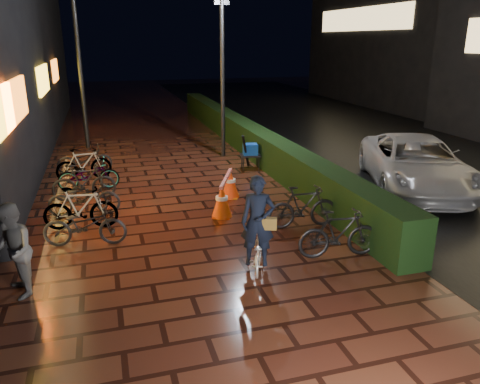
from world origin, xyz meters
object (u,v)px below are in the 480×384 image
object	(u,v)px
van	(416,163)
cart_assembly	(250,151)
cyclist	(258,235)
traffic_barrier	(226,192)
bystander_person	(13,251)

from	to	relation	value
van	cart_assembly	xyz separation A→B (m)	(-3.67, 3.16, -0.12)
cyclist	cart_assembly	bearing A→B (deg)	73.61
van	traffic_barrier	distance (m)	5.27
traffic_barrier	cart_assembly	bearing A→B (deg)	63.05
cyclist	cart_assembly	distance (m)	6.68
bystander_person	cyclist	size ratio (longest dim) A/B	0.90
bystander_person	cart_assembly	xyz separation A→B (m)	(5.80, 6.23, -0.18)
bystander_person	traffic_barrier	world-z (taller)	bystander_person
van	cyclist	bearing A→B (deg)	-128.45
bystander_person	van	xyz separation A→B (m)	(9.48, 3.06, -0.07)
bystander_person	cart_assembly	distance (m)	8.51
bystander_person	cyclist	distance (m)	3.92
traffic_barrier	cart_assembly	size ratio (longest dim) A/B	1.59
van	traffic_barrier	xyz separation A→B (m)	(-5.26, 0.05, -0.33)
cyclist	cart_assembly	size ratio (longest dim) A/B	1.50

